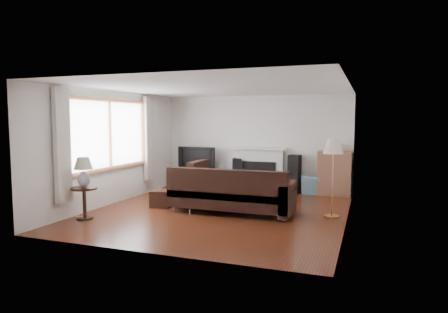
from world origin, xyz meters
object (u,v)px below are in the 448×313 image
(coffee_table, at_px, (249,191))
(floor_lamp, at_px, (333,178))
(bookshelf, at_px, (334,174))
(sectional_sofa, at_px, (232,192))
(side_table, at_px, (84,203))
(tv_stand, at_px, (198,178))

(coffee_table, xyz_separation_m, floor_lamp, (1.95, -1.00, 0.54))
(bookshelf, distance_m, coffee_table, 2.21)
(sectional_sofa, height_order, floor_lamp, floor_lamp)
(floor_lamp, distance_m, side_table, 4.73)
(sectional_sofa, distance_m, coffee_table, 1.33)
(coffee_table, bearing_deg, tv_stand, 123.50)
(sectional_sofa, distance_m, side_table, 2.84)
(floor_lamp, height_order, side_table, floor_lamp)
(tv_stand, xyz_separation_m, bookshelf, (3.62, 0.04, 0.29))
(bookshelf, relative_size, coffee_table, 1.02)
(bookshelf, distance_m, floor_lamp, 2.25)
(tv_stand, relative_size, side_table, 1.72)
(sectional_sofa, relative_size, floor_lamp, 1.77)
(bookshelf, height_order, floor_lamp, floor_lamp)
(sectional_sofa, bearing_deg, side_table, -149.29)
(tv_stand, bearing_deg, floor_lamp, -30.25)
(floor_lamp, bearing_deg, side_table, -157.99)
(bookshelf, relative_size, floor_lamp, 0.73)
(tv_stand, distance_m, coffee_table, 2.18)
(sectional_sofa, relative_size, coffee_table, 2.46)
(tv_stand, distance_m, bookshelf, 3.63)
(tv_stand, relative_size, coffee_table, 0.96)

